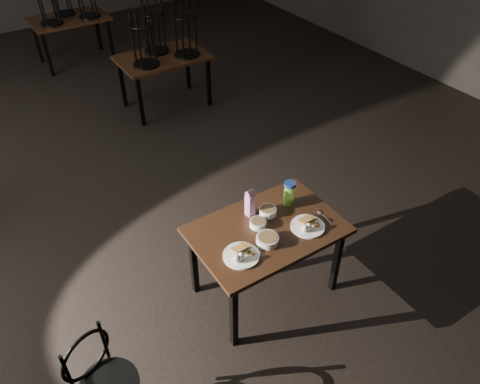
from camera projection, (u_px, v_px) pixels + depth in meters
main_table at (267, 235)px, 3.79m from camera, size 1.20×0.80×0.75m
plate_left at (241, 254)px, 3.48m from camera, size 0.28×0.28×0.09m
plate_right at (308, 225)px, 3.73m from camera, size 0.28×0.28×0.09m
bowl_near at (258, 223)px, 3.74m from camera, size 0.13×0.13×0.05m
bowl_far at (268, 211)px, 3.85m from camera, size 0.15×0.15×0.06m
bowl_big at (267, 240)px, 3.59m from camera, size 0.18×0.18×0.06m
juice_carton at (250, 203)px, 3.79m from camera, size 0.07×0.07×0.26m
water_bottle at (289, 193)px, 3.90m from camera, size 0.10×0.10×0.22m
spoon at (320, 213)px, 3.87m from camera, size 0.04×0.18×0.01m
bentwood_chair at (101, 376)px, 3.04m from camera, size 0.44×0.43×0.83m
bg_table_right at (163, 55)px, 6.33m from camera, size 1.20×0.80×1.48m
bg_table_far at (68, 16)px, 7.51m from camera, size 1.20×0.80×1.48m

